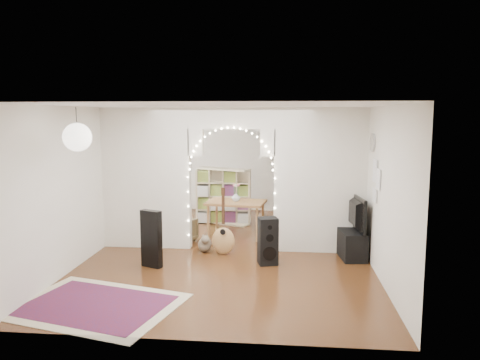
# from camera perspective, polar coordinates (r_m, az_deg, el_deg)

# --- Properties ---
(floor) EXTENTS (7.50, 7.50, 0.00)m
(floor) POSITION_cam_1_polar(r_m,az_deg,el_deg) (9.13, -0.99, -8.35)
(floor) COLOR black
(floor) RESTS_ON ground
(ceiling) EXTENTS (5.00, 7.50, 0.02)m
(ceiling) POSITION_cam_1_polar(r_m,az_deg,el_deg) (8.77, -1.03, 8.84)
(ceiling) COLOR white
(ceiling) RESTS_ON wall_back
(wall_back) EXTENTS (5.00, 0.02, 2.70)m
(wall_back) POSITION_cam_1_polar(r_m,az_deg,el_deg) (12.56, 0.97, 2.38)
(wall_back) COLOR silver
(wall_back) RESTS_ON floor
(wall_front) EXTENTS (5.00, 0.02, 2.70)m
(wall_front) POSITION_cam_1_polar(r_m,az_deg,el_deg) (5.20, -5.81, -5.52)
(wall_front) COLOR silver
(wall_front) RESTS_ON floor
(wall_left) EXTENTS (0.02, 7.50, 2.70)m
(wall_left) POSITION_cam_1_polar(r_m,az_deg,el_deg) (9.47, -16.22, 0.27)
(wall_left) COLOR silver
(wall_left) RESTS_ON floor
(wall_right) EXTENTS (0.02, 7.50, 2.70)m
(wall_right) POSITION_cam_1_polar(r_m,az_deg,el_deg) (8.92, 15.16, -0.15)
(wall_right) COLOR silver
(wall_right) RESTS_ON floor
(divider_wall) EXTENTS (5.00, 0.20, 2.70)m
(divider_wall) POSITION_cam_1_polar(r_m,az_deg,el_deg) (8.84, -1.01, 0.55)
(divider_wall) COLOR silver
(divider_wall) RESTS_ON floor
(fairy_lights) EXTENTS (1.64, 0.04, 1.60)m
(fairy_lights) POSITION_cam_1_polar(r_m,az_deg,el_deg) (8.70, -1.11, 1.26)
(fairy_lights) COLOR #FFEABF
(fairy_lights) RESTS_ON divider_wall
(window) EXTENTS (0.04, 1.20, 1.40)m
(window) POSITION_cam_1_polar(r_m,az_deg,el_deg) (11.12, -12.67, 2.25)
(window) COLOR white
(window) RESTS_ON wall_left
(wall_clock) EXTENTS (0.03, 0.31, 0.31)m
(wall_clock) POSITION_cam_1_polar(r_m,az_deg,el_deg) (8.25, 15.89, 4.44)
(wall_clock) COLOR white
(wall_clock) RESTS_ON wall_right
(picture_frames) EXTENTS (0.02, 0.50, 0.70)m
(picture_frames) POSITION_cam_1_polar(r_m,az_deg,el_deg) (7.92, 16.23, -0.08)
(picture_frames) COLOR white
(picture_frames) RESTS_ON wall_right
(paper_lantern) EXTENTS (0.40, 0.40, 0.40)m
(paper_lantern) POSITION_cam_1_polar(r_m,az_deg,el_deg) (6.96, -19.23, 4.95)
(paper_lantern) COLOR white
(paper_lantern) RESTS_ON ceiling
(ceiling_fan) EXTENTS (1.10, 1.10, 0.30)m
(ceiling_fan) POSITION_cam_1_polar(r_m,az_deg,el_deg) (10.76, 0.21, 7.06)
(ceiling_fan) COLOR gold
(ceiling_fan) RESTS_ON ceiling
(area_rug) EXTENTS (2.50, 2.12, 0.02)m
(area_rug) POSITION_cam_1_polar(r_m,az_deg,el_deg) (6.83, -17.27, -14.37)
(area_rug) COLOR maroon
(area_rug) RESTS_ON floor
(guitar_case) EXTENTS (0.39, 0.26, 0.98)m
(guitar_case) POSITION_cam_1_polar(r_m,az_deg,el_deg) (8.09, -10.74, -7.06)
(guitar_case) COLOR black
(guitar_case) RESTS_ON floor
(acoustic_guitar) EXTENTS (0.45, 0.28, 1.06)m
(acoustic_guitar) POSITION_cam_1_polar(r_m,az_deg,el_deg) (8.65, -2.05, -6.11)
(acoustic_guitar) COLOR #B17D47
(acoustic_guitar) RESTS_ON floor
(tabby_cat) EXTENTS (0.33, 0.58, 0.38)m
(tabby_cat) POSITION_cam_1_polar(r_m,az_deg,el_deg) (8.90, -4.32, -7.77)
(tabby_cat) COLOR brown
(tabby_cat) RESTS_ON floor
(floor_speaker) EXTENTS (0.38, 0.35, 0.82)m
(floor_speaker) POSITION_cam_1_polar(r_m,az_deg,el_deg) (8.12, 3.42, -7.46)
(floor_speaker) COLOR black
(floor_speaker) RESTS_ON floor
(media_console) EXTENTS (0.51, 1.04, 0.50)m
(media_console) POSITION_cam_1_polar(r_m,az_deg,el_deg) (8.85, 13.23, -7.42)
(media_console) COLOR black
(media_console) RESTS_ON floor
(tv) EXTENTS (0.27, 1.08, 0.62)m
(tv) POSITION_cam_1_polar(r_m,az_deg,el_deg) (8.72, 13.35, -3.87)
(tv) COLOR black
(tv) RESTS_ON media_console
(bookcase) EXTENTS (1.30, 0.83, 1.32)m
(bookcase) POSITION_cam_1_polar(r_m,az_deg,el_deg) (11.09, -2.02, -1.95)
(bookcase) COLOR #CBB893
(bookcase) RESTS_ON floor
(dining_table) EXTENTS (1.30, 0.95, 0.76)m
(dining_table) POSITION_cam_1_polar(r_m,az_deg,el_deg) (9.89, -0.49, -3.03)
(dining_table) COLOR brown
(dining_table) RESTS_ON floor
(flower_vase) EXTENTS (0.21, 0.21, 0.19)m
(flower_vase) POSITION_cam_1_polar(r_m,az_deg,el_deg) (9.86, -0.49, -2.06)
(flower_vase) COLOR silver
(flower_vase) RESTS_ON dining_table
(dining_chair_left) EXTENTS (0.69, 0.70, 0.49)m
(dining_chair_left) POSITION_cam_1_polar(r_m,az_deg,el_deg) (9.58, -7.28, -6.12)
(dining_chair_left) COLOR brown
(dining_chair_left) RESTS_ON floor
(dining_chair_right) EXTENTS (0.53, 0.54, 0.49)m
(dining_chair_right) POSITION_cam_1_polar(r_m,az_deg,el_deg) (11.67, 5.83, -3.56)
(dining_chair_right) COLOR brown
(dining_chair_right) RESTS_ON floor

